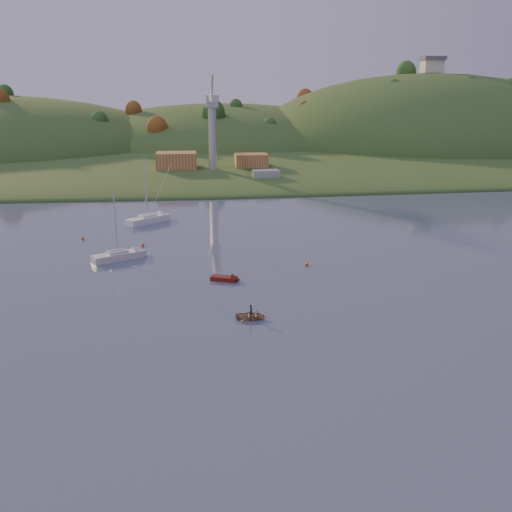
{
  "coord_description": "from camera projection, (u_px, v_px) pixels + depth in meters",
  "views": [
    {
      "loc": [
        -5.39,
        -37.5,
        24.53
      ],
      "look_at": [
        3.57,
        35.72,
        2.62
      ],
      "focal_mm": 40.0,
      "sensor_mm": 36.0,
      "label": 1
    }
  ],
  "objects": [
    {
      "name": "dock_crane",
      "position": [
        212.0,
        116.0,
        151.29
      ],
      "size": [
        3.2,
        28.0,
        20.3
      ],
      "color": "#B7B7BC",
      "rests_on": "wharf"
    },
    {
      "name": "hilltop_house",
      "position": [
        432.0,
        64.0,
        230.39
      ],
      "size": [
        9.0,
        7.0,
        6.45
      ],
      "color": "beige",
      "rests_on": "hill_right"
    },
    {
      "name": "shed_east",
      "position": [
        251.0,
        161.0,
        161.54
      ],
      "size": [
        9.0,
        7.0,
        4.0
      ],
      "primitive_type": "cube",
      "color": "#905C30",
      "rests_on": "wharf"
    },
    {
      "name": "shore_slope",
      "position": [
        201.0,
        160.0,
        200.29
      ],
      "size": [
        640.0,
        150.0,
        7.0
      ],
      "primitive_type": "ellipsoid",
      "color": "#23441B",
      "rests_on": "ground"
    },
    {
      "name": "buoy_2",
      "position": [
        83.0,
        238.0,
        95.18
      ],
      "size": [
        0.5,
        0.5,
        0.5
      ],
      "primitive_type": "sphere",
      "color": "#EC4C0C",
      "rests_on": "ground"
    },
    {
      "name": "far_shore",
      "position": [
        197.0,
        143.0,
        262.14
      ],
      "size": [
        620.0,
        220.0,
        1.5
      ],
      "primitive_type": "cube",
      "color": "#23441B",
      "rests_on": "ground"
    },
    {
      "name": "canoe",
      "position": [
        251.0,
        316.0,
        62.67
      ],
      "size": [
        3.66,
        2.81,
        0.71
      ],
      "primitive_type": "imported",
      "rotation": [
        0.0,
        0.0,
        1.46
      ],
      "color": "#A57D5B",
      "rests_on": "ground"
    },
    {
      "name": "ground",
      "position": [
        266.0,
        423.0,
        43.3
      ],
      "size": [
        500.0,
        500.0,
        0.0
      ],
      "primitive_type": "plane",
      "color": "#364459",
      "rests_on": "ground"
    },
    {
      "name": "sailboat_far",
      "position": [
        118.0,
        255.0,
        84.13
      ],
      "size": [
        7.66,
        5.48,
        10.38
      ],
      "rotation": [
        0.0,
        0.0,
        0.49
      ],
      "color": "silver",
      "rests_on": "ground"
    },
    {
      "name": "paddler",
      "position": [
        251.0,
        313.0,
        62.56
      ],
      "size": [
        0.4,
        0.56,
        1.43
      ],
      "primitive_type": "imported",
      "rotation": [
        0.0,
        0.0,
        1.46
      ],
      "color": "black",
      "rests_on": "ground"
    },
    {
      "name": "wharf",
      "position": [
        224.0,
        174.0,
        159.62
      ],
      "size": [
        42.0,
        16.0,
        2.4
      ],
      "primitive_type": "cube",
      "color": "slate",
      "rests_on": "ground"
    },
    {
      "name": "shed_west",
      "position": [
        176.0,
        161.0,
        158.03
      ],
      "size": [
        11.0,
        8.0,
        4.8
      ],
      "primitive_type": "cube",
      "color": "#905C30",
      "rests_on": "wharf"
    },
    {
      "name": "red_tender",
      "position": [
        230.0,
        279.0,
        74.99
      ],
      "size": [
        4.24,
        2.75,
        1.37
      ],
      "rotation": [
        0.0,
        0.0,
        -0.38
      ],
      "color": "#56150C",
      "rests_on": "ground"
    },
    {
      "name": "work_vessel",
      "position": [
        266.0,
        180.0,
        147.4
      ],
      "size": [
        16.23,
        7.82,
        4.0
      ],
      "rotation": [
        0.0,
        0.0,
        0.15
      ],
      "color": "#505F69",
      "rests_on": "ground"
    },
    {
      "name": "buoy_3",
      "position": [
        143.0,
        245.0,
        91.33
      ],
      "size": [
        0.5,
        0.5,
        0.5
      ],
      "primitive_type": "sphere",
      "color": "#EC4C0C",
      "rests_on": "ground"
    },
    {
      "name": "hill_right",
      "position": [
        425.0,
        148.0,
        239.9
      ],
      "size": [
        150.0,
        130.0,
        60.0
      ],
      "primitive_type": "ellipsoid",
      "color": "#23441B",
      "rests_on": "ground"
    },
    {
      "name": "sailboat_near",
      "position": [
        148.0,
        219.0,
        106.95
      ],
      "size": [
        8.21,
        7.47,
        11.88
      ],
      "rotation": [
        0.0,
        0.0,
        0.7
      ],
      "color": "white",
      "rests_on": "ground"
    },
    {
      "name": "buoy_1",
      "position": [
        307.0,
        264.0,
        81.38
      ],
      "size": [
        0.5,
        0.5,
        0.5
      ],
      "primitive_type": "sphere",
      "color": "#EC4C0C",
      "rests_on": "ground"
    },
    {
      "name": "hillside_trees",
      "position": [
        200.0,
        153.0,
        219.32
      ],
      "size": [
        280.0,
        50.0,
        32.0
      ],
      "primitive_type": null,
      "color": "#1C491A",
      "rests_on": "ground"
    },
    {
      "name": "hill_center",
      "position": [
        222.0,
        147.0,
        244.27
      ],
      "size": [
        140.0,
        120.0,
        36.0
      ],
      "primitive_type": "ellipsoid",
      "color": "#23441B",
      "rests_on": "ground"
    }
  ]
}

